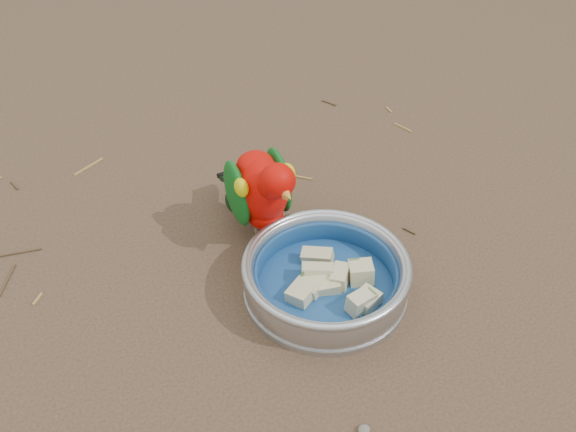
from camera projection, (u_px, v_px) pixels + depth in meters
name	position (u px, v px, depth m)	size (l,w,h in m)	color
ground	(250.00, 286.00, 0.95)	(60.00, 60.00, 0.00)	#4E3729
food_bowl	(325.00, 288.00, 0.94)	(0.24, 0.24, 0.02)	#B2B2BA
bowl_wall	(326.00, 274.00, 0.92)	(0.24, 0.24, 0.04)	#B2B2BA
fruit_wedges	(326.00, 277.00, 0.92)	(0.14, 0.14, 0.03)	beige
lory_parrot	(262.00, 197.00, 0.98)	(0.10, 0.21, 0.17)	#C90802
ground_debris	(245.00, 262.00, 0.99)	(0.90, 0.80, 0.01)	#A87F41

